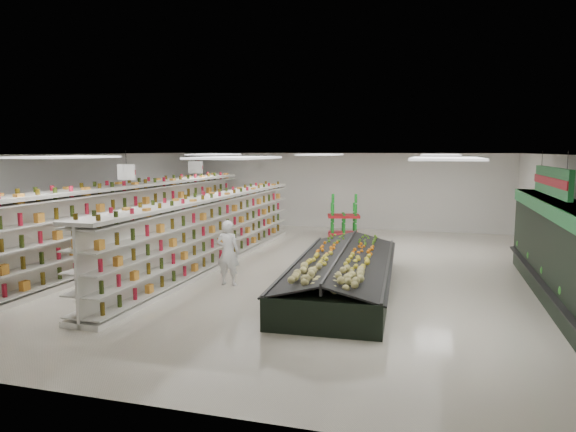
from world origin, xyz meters
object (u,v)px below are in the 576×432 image
(gondola_center, at_px, (212,233))
(produce_island, at_px, (342,272))
(soda_endcap, at_px, (344,218))
(shopper_main, at_px, (228,253))
(gondola_left, at_px, (134,224))
(shopper_background, at_px, (249,217))

(gondola_center, height_order, produce_island, gondola_center)
(soda_endcap, relative_size, shopper_main, 0.95)
(gondola_left, bearing_deg, gondola_center, -0.97)
(produce_island, relative_size, shopper_main, 4.05)
(gondola_center, relative_size, shopper_background, 7.70)
(gondola_center, distance_m, produce_island, 4.47)
(soda_endcap, bearing_deg, shopper_main, -101.18)
(gondola_left, xyz_separation_m, shopper_main, (3.99, -2.15, -0.25))
(gondola_center, distance_m, shopper_background, 5.08)
(gondola_left, distance_m, shopper_background, 5.28)
(produce_island, bearing_deg, gondola_center, 157.38)
(soda_endcap, relative_size, shopper_background, 1.01)
(gondola_center, bearing_deg, shopper_main, -55.69)
(gondola_left, bearing_deg, soda_endcap, 47.60)
(shopper_main, distance_m, shopper_background, 7.34)
(shopper_main, bearing_deg, gondola_center, -55.59)
(gondola_center, xyz_separation_m, shopper_background, (-0.72, 5.03, -0.17))
(soda_endcap, distance_m, shopper_background, 3.67)
(shopper_main, bearing_deg, gondola_left, -27.10)
(gondola_center, distance_m, shopper_main, 2.42)
(gondola_left, distance_m, gondola_center, 2.68)
(gondola_left, height_order, shopper_background, gondola_left)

